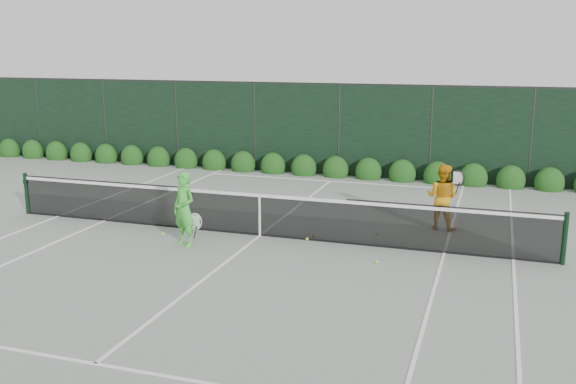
% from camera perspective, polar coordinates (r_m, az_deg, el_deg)
% --- Properties ---
extents(ground, '(80.00, 80.00, 0.00)m').
position_cam_1_polar(ground, '(14.70, -2.50, -3.90)').
color(ground, gray).
rests_on(ground, ground).
extents(tennis_net, '(12.90, 0.10, 1.07)m').
position_cam_1_polar(tennis_net, '(14.56, -2.61, -1.89)').
color(tennis_net, black).
rests_on(tennis_net, ground).
extents(player_woman, '(0.70, 0.59, 1.62)m').
position_cam_1_polar(player_woman, '(13.94, -9.21, -1.53)').
color(player_woman, green).
rests_on(player_woman, ground).
extents(player_man, '(0.94, 0.75, 1.56)m').
position_cam_1_polar(player_man, '(15.44, 13.54, -0.42)').
color(player_man, orange).
rests_on(player_man, ground).
extents(court_lines, '(11.03, 23.83, 0.01)m').
position_cam_1_polar(court_lines, '(14.69, -2.50, -3.87)').
color(court_lines, white).
rests_on(court_lines, ground).
extents(windscreen_fence, '(32.00, 21.07, 3.06)m').
position_cam_1_polar(windscreen_fence, '(11.89, -7.16, -0.44)').
color(windscreen_fence, black).
rests_on(windscreen_fence, ground).
extents(hedge_row, '(31.66, 0.65, 0.94)m').
position_cam_1_polar(hedge_row, '(21.30, 4.26, 1.97)').
color(hedge_row, '#12350E').
rests_on(hedge_row, ground).
extents(tennis_balls, '(5.08, 2.04, 0.07)m').
position_cam_1_polar(tennis_balls, '(14.22, 1.58, -4.32)').
color(tennis_balls, '#B9DE31').
rests_on(tennis_balls, ground).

